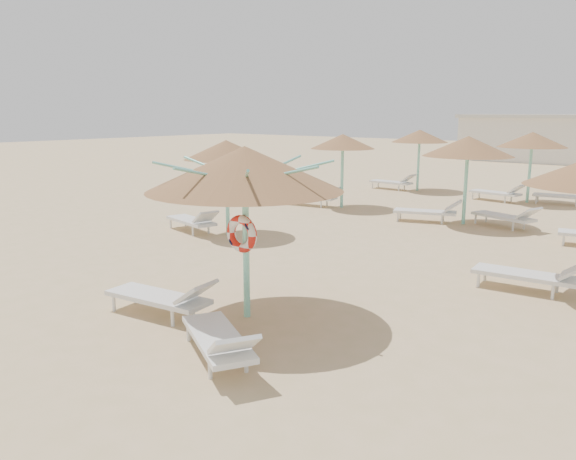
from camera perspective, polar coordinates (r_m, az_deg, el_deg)
The scene contains 6 objects.
ground at distance 9.72m, azimuth -4.27°, elevation -8.56°, with size 120.00×120.00×0.00m, color tan.
main_palapa at distance 9.07m, azimuth -4.41°, elevation 6.16°, with size 3.19×3.19×2.86m.
lounger_main_a at distance 9.70m, azimuth -12.51°, elevation -6.63°, with size 2.12×0.89×0.75m.
lounger_main_b at distance 7.87m, azimuth -6.94°, elevation -10.96°, with size 2.04×1.49×0.73m.
palapa_field at distance 17.25m, azimuth 23.88°, elevation 7.26°, with size 18.56×14.16×2.71m.
service_hut at distance 43.42m, azimuth 22.79°, elevation 8.66°, with size 8.40×4.40×3.25m.
Camera 1 is at (6.27, -6.61, 3.39)m, focal length 35.00 mm.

